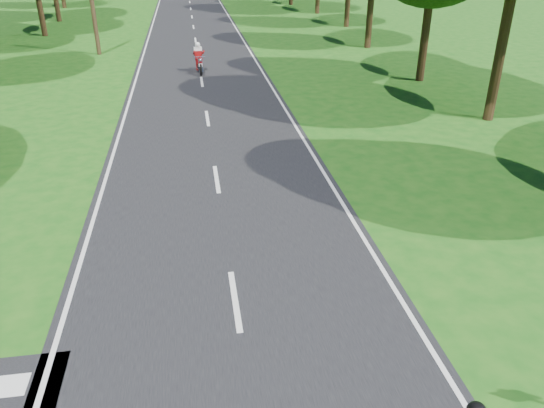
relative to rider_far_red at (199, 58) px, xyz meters
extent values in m
plane|color=#165112|center=(0.04, -22.07, -0.79)|extent=(160.00, 160.00, 0.00)
cube|color=black|center=(0.04, 27.93, -0.78)|extent=(7.00, 140.00, 0.02)
cube|color=silver|center=(0.04, -20.07, -0.77)|extent=(0.12, 2.00, 0.01)
cube|color=silver|center=(0.04, -14.07, -0.77)|extent=(0.12, 2.00, 0.01)
cube|color=silver|center=(0.04, -8.07, -0.77)|extent=(0.12, 2.00, 0.01)
cube|color=silver|center=(0.04, -2.07, -0.77)|extent=(0.12, 2.00, 0.01)
cube|color=silver|center=(0.04, 3.93, -0.77)|extent=(0.12, 2.00, 0.01)
cube|color=silver|center=(0.04, 9.93, -0.77)|extent=(0.12, 2.00, 0.01)
cube|color=silver|center=(0.04, 15.93, -0.77)|extent=(0.12, 2.00, 0.01)
cube|color=silver|center=(0.04, 21.93, -0.77)|extent=(0.12, 2.00, 0.01)
cube|color=silver|center=(0.04, 27.93, -0.77)|extent=(0.12, 2.00, 0.01)
cube|color=silver|center=(0.04, 33.93, -0.77)|extent=(0.12, 2.00, 0.01)
cube|color=silver|center=(-3.26, 27.93, -0.77)|extent=(0.10, 140.00, 0.01)
cube|color=silver|center=(3.34, 27.93, -0.77)|extent=(0.10, 140.00, 0.01)
cube|color=silver|center=(-3.76, -21.77, -0.77)|extent=(0.50, 0.50, 0.01)
cylinder|color=black|center=(-10.78, 13.53, 1.37)|extent=(0.40, 0.40, 4.32)
cylinder|color=black|center=(11.11, -9.87, 1.49)|extent=(0.40, 0.40, 4.56)
cylinder|color=black|center=(10.97, -3.37, 0.96)|extent=(0.40, 0.40, 3.49)
cylinder|color=black|center=(11.11, 5.51, 1.05)|extent=(0.40, 0.40, 3.69)
cylinder|color=black|center=(12.21, 14.35, 1.08)|extent=(0.40, 0.40, 3.74)
camera|label=1|loc=(-0.55, -28.68, 5.76)|focal=35.00mm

